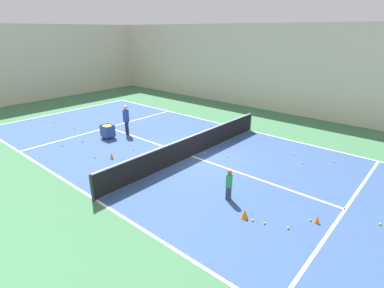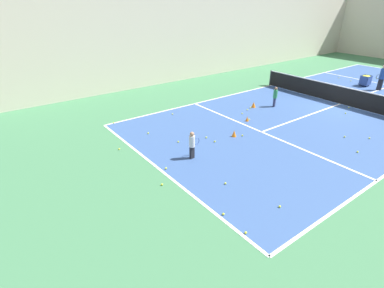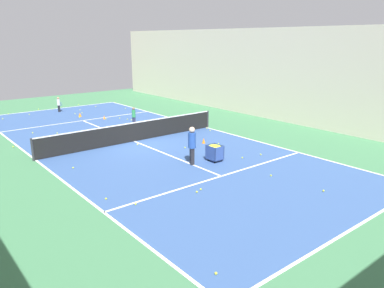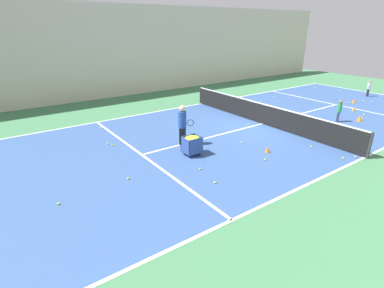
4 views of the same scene
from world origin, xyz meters
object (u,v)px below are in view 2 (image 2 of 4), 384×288
Objects in this scene: ball_cart at (366,78)px; training_cone_0 at (247,119)px; child_midcourt at (275,95)px; tennis_net at (342,95)px; player_near_baseline at (192,143)px; training_cone_1 at (234,133)px; coach_at_net at (382,76)px.

ball_cart is 11.50m from training_cone_0.
child_midcourt reaches higher than ball_cart.
tennis_net is 9.50× the size of player_near_baseline.
child_midcourt reaches higher than player_near_baseline.
training_cone_0 is at bearing 11.31° from player_near_baseline.
coach_at_net is at bearing 88.28° from training_cone_1.
training_cone_0 is at bearing 19.57° from coach_at_net.
player_near_baseline is 0.97× the size of child_midcourt.
coach_at_net is at bearing -14.79° from ball_cart.
child_midcourt is 1.52× the size of ball_cart.
ball_cart is 13.35m from training_cone_1.
ball_cart is at bearing -78.36° from coach_at_net.
tennis_net is at bearing -52.62° from child_midcourt.
player_near_baseline is at bearing -89.64° from tennis_net.
ball_cart is at bearing 102.03° from tennis_net.
training_cone_1 is (-0.39, -13.04, -0.82)m from coach_at_net.
player_near_baseline is 3.80× the size of training_cone_1.
coach_at_net is (-0.02, 4.88, 0.43)m from tennis_net.
coach_at_net reaches higher than tennis_net.
child_midcourt is at bearing -96.09° from ball_cart.
child_midcourt reaches higher than training_cone_1.
ball_cart is at bearing -28.39° from child_midcourt.
training_cone_0 is at bearing 117.57° from training_cone_1.
tennis_net reaches higher than ball_cart.
child_midcourt is 4.67× the size of training_cone_0.
coach_at_net reaches higher than training_cone_1.
ball_cart is (-1.10, 5.17, -0.01)m from tennis_net.
training_cone_0 is (0.65, -2.87, -0.53)m from child_midcourt.
coach_at_net is at bearing -5.95° from player_near_baseline.
coach_at_net is 6.89× the size of training_cone_0.
tennis_net is at bearing 87.13° from training_cone_1.
coach_at_net is 1.48× the size of child_midcourt.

